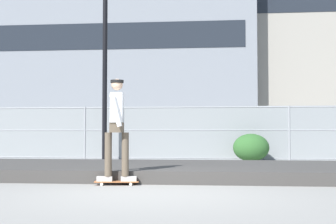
{
  "coord_description": "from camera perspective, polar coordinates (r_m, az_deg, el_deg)",
  "views": [
    {
      "loc": [
        0.99,
        -7.3,
        0.97
      ],
      "look_at": [
        -0.03,
        3.14,
        1.41
      ],
      "focal_mm": 49.92,
      "sensor_mm": 36.0,
      "label": 1
    }
  ],
  "objects": [
    {
      "name": "ground_plane",
      "position": [
        7.43,
        -2.16,
        -9.91
      ],
      "size": [
        120.0,
        120.0,
        0.0
      ],
      "primitive_type": "plane",
      "color": "gray"
    },
    {
      "name": "gravel_berm",
      "position": [
        10.37,
        0.09,
        -7.1
      ],
      "size": [
        17.98,
        3.6,
        0.24
      ],
      "primitive_type": "cube",
      "color": "#3D3A38",
      "rests_on": "ground_plane"
    },
    {
      "name": "skateboard",
      "position": [
        8.6,
        -6.3,
        -8.49
      ],
      "size": [
        0.82,
        0.29,
        0.07
      ],
      "color": "#9E5B33",
      "rests_on": "ground_plane"
    },
    {
      "name": "skater",
      "position": [
        8.55,
        -6.26,
        -1.25
      ],
      "size": [
        0.73,
        0.6,
        1.86
      ],
      "color": "#B2ADA8",
      "rests_on": "skateboard"
    },
    {
      "name": "chain_fence",
      "position": [
        16.16,
        2.08,
        -2.54
      ],
      "size": [
        21.31,
        0.06,
        1.85
      ],
      "color": "gray",
      "rests_on": "ground_plane"
    },
    {
      "name": "street_lamp",
      "position": [
        16.17,
        -7.69,
        9.39
      ],
      "size": [
        0.44,
        0.44,
        6.88
      ],
      "color": "black",
      "rests_on": "ground_plane"
    },
    {
      "name": "parked_car_near",
      "position": [
        20.15,
        -7.89,
        -2.76
      ],
      "size": [
        4.44,
        2.02,
        1.66
      ],
      "color": "#566B4C",
      "rests_on": "ground_plane"
    },
    {
      "name": "library_building",
      "position": [
        49.62,
        -5.38,
        5.83
      ],
      "size": [
        26.76,
        10.36,
        16.14
      ],
      "color": "slate",
      "rests_on": "ground_plane"
    },
    {
      "name": "office_block",
      "position": [
        54.53,
        19.88,
        8.3
      ],
      "size": [
        28.66,
        13.73,
        21.94
      ],
      "color": "gray",
      "rests_on": "ground_plane"
    },
    {
      "name": "shrub_left",
      "position": [
        15.42,
        10.11,
        -4.3
      ],
      "size": [
        1.17,
        0.96,
        0.9
      ],
      "color": "#2D5B28",
      "rests_on": "ground_plane"
    }
  ]
}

